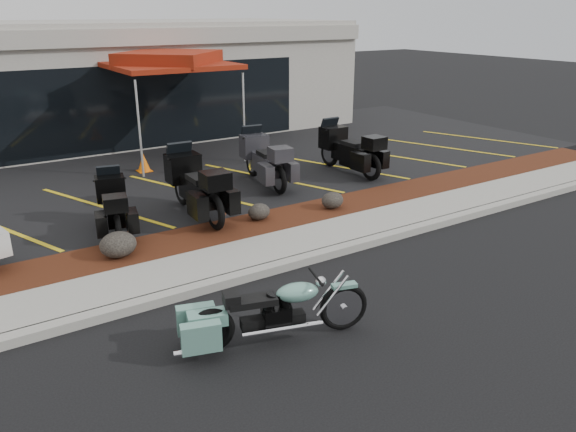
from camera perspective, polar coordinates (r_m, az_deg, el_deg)
ground at (r=9.57m, az=4.11°, el=-6.87°), size 90.00×90.00×0.00m
curb at (r=10.20m, az=1.09°, el=-4.58°), size 24.00×0.25×0.15m
sidewalk at (r=10.74m, az=-0.99°, el=-3.27°), size 24.00×1.20×0.15m
mulch_bed at (r=11.69m, az=-4.10°, el=-1.28°), size 24.00×1.20×0.16m
upper_lot at (r=16.41m, az=-13.29°, el=4.52°), size 26.00×9.60×0.15m
dealership_building at (r=22.00m, az=-19.50°, el=12.92°), size 18.00×8.16×4.00m
boulder_left at (r=10.53m, az=-16.88°, el=-2.79°), size 0.66×0.55×0.47m
boulder_mid at (r=11.91m, az=-2.97°, el=0.44°), size 0.49×0.41×0.35m
boulder_right at (r=12.62m, az=4.54°, el=1.60°), size 0.52×0.43×0.37m
hero_cruiser at (r=8.08m, az=5.68°, el=-8.54°), size 2.77×1.40×0.95m
touring_black_front at (r=12.33m, az=-17.57°, el=2.24°), size 1.20×2.18×1.20m
touring_black_mid at (r=12.91m, az=-10.80°, el=4.23°), size 1.04×2.55×1.46m
touring_grey at (r=15.00m, az=-3.65°, el=6.62°), size 1.22×2.49×1.39m
touring_black_rear at (r=16.04m, az=4.27°, el=7.50°), size 0.98×2.42×1.39m
traffic_cone at (r=16.07m, az=-14.45°, el=5.30°), size 0.43×0.43×0.50m
popup_canopy at (r=17.07m, az=-11.98°, el=15.09°), size 4.40×4.40×3.10m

